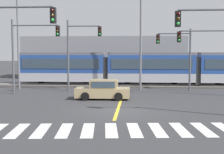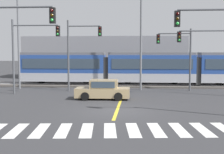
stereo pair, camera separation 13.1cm
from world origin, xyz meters
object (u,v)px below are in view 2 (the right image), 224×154
at_px(traffic_light_near_left, 14,39).
at_px(street_lamp_west, 20,36).
at_px(traffic_light_mid_left, 29,45).
at_px(traffic_light_far_right, 179,50).
at_px(light_rail_tram, 151,67).
at_px(sedan_crossing, 103,90).
at_px(traffic_light_far_left, 79,45).
at_px(traffic_light_near_right, 218,42).
at_px(street_lamp_centre, 143,34).
at_px(traffic_light_mid_right, 210,49).

height_order(traffic_light_near_left, street_lamp_west, street_lamp_west).
bearing_deg(traffic_light_mid_left, traffic_light_far_right, 14.09).
xyz_separation_m(light_rail_tram, traffic_light_mid_left, (-10.86, -6.98, 2.21)).
xyz_separation_m(sedan_crossing, traffic_light_far_left, (-2.81, 4.93, 3.56)).
xyz_separation_m(traffic_light_mid_left, street_lamp_west, (-2.14, 3.63, 0.92)).
distance_m(sedan_crossing, traffic_light_far_left, 6.70).
height_order(light_rail_tram, street_lamp_west, street_lamp_west).
bearing_deg(traffic_light_near_right, street_lamp_west, 143.51).
distance_m(sedan_crossing, traffic_light_mid_left, 8.00).
height_order(traffic_light_near_left, traffic_light_mid_left, traffic_light_near_left).
bearing_deg(light_rail_tram, traffic_light_far_right, -56.87).
relative_size(light_rail_tram, sedan_crossing, 6.63).
bearing_deg(street_lamp_centre, traffic_light_mid_left, -159.40).
distance_m(traffic_light_mid_right, street_lamp_centre, 6.67).
xyz_separation_m(traffic_light_near_left, street_lamp_west, (-4.36, 12.23, 0.77)).
bearing_deg(traffic_light_near_left, traffic_light_far_right, 47.23).
xyz_separation_m(sedan_crossing, street_lamp_centre, (3.15, 6.14, 4.64)).
bearing_deg(traffic_light_near_left, traffic_light_near_right, 1.57).
relative_size(light_rail_tram, traffic_light_near_left, 4.15).
bearing_deg(traffic_light_mid_left, traffic_light_far_left, 32.47).
bearing_deg(traffic_light_far_right, traffic_light_mid_right, -55.25).
bearing_deg(traffic_light_far_right, street_lamp_west, 178.86).
bearing_deg(traffic_light_mid_right, traffic_light_far_left, 168.77).
bearing_deg(traffic_light_far_right, traffic_light_near_right, -86.52).
bearing_deg(traffic_light_near_left, traffic_light_mid_right, 33.79).
xyz_separation_m(light_rail_tram, traffic_light_far_right, (2.38, -3.65, 1.78)).
height_order(sedan_crossing, street_lamp_west, street_lamp_west).
height_order(traffic_light_near_left, street_lamp_centre, street_lamp_centre).
xyz_separation_m(traffic_light_far_left, traffic_light_mid_right, (11.47, -2.28, -0.36)).
bearing_deg(traffic_light_near_right, traffic_light_far_right, 93.48).
bearing_deg(traffic_light_near_right, traffic_light_mid_right, 80.34).
bearing_deg(street_lamp_centre, traffic_light_far_left, -168.47).
xyz_separation_m(traffic_light_near_left, traffic_light_mid_left, (-2.22, 8.59, -0.16)).
relative_size(sedan_crossing, traffic_light_mid_left, 0.65).
height_order(traffic_light_near_left, traffic_light_far_right, traffic_light_near_left).
bearing_deg(sedan_crossing, traffic_light_far_right, 41.49).
bearing_deg(traffic_light_near_left, light_rail_tram, 60.97).
bearing_deg(street_lamp_west, traffic_light_far_left, -10.54).
xyz_separation_m(traffic_light_mid_right, traffic_light_near_left, (-13.18, -8.82, 0.51)).
bearing_deg(light_rail_tram, street_lamp_west, -165.56).
bearing_deg(traffic_light_near_left, traffic_light_far_left, 81.24).
relative_size(traffic_light_far_left, street_lamp_west, 0.72).
bearing_deg(street_lamp_centre, traffic_light_mid_right, -32.41).
relative_size(light_rail_tram, traffic_light_far_right, 4.81).
height_order(traffic_light_near_right, street_lamp_west, street_lamp_west).
distance_m(sedan_crossing, street_lamp_west, 11.65).
relative_size(traffic_light_far_left, street_lamp_centre, 0.69).
relative_size(traffic_light_far_right, street_lamp_west, 0.63).
distance_m(light_rail_tram, street_lamp_centre, 4.73).
distance_m(sedan_crossing, street_lamp_centre, 8.32).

